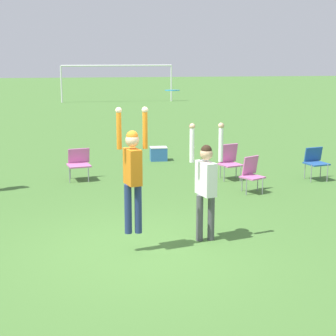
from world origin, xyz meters
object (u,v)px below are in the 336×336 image
person_defending (206,179)px  camping_chair_0 (251,172)px  camping_chair_3 (79,162)px  camping_chair_1 (230,160)px  person_jumping (133,168)px  frisbee (172,90)px  cooler_box (158,154)px  camping_chair_2 (315,160)px

person_defending → camping_chair_0: size_ratio=2.48×
camping_chair_3 → camping_chair_1: bearing=161.3°
person_jumping → frisbee: (0.70, 0.39, 1.21)m
camping_chair_0 → camping_chair_1: camping_chair_1 is taller
person_jumping → camping_chair_3: person_jumping is taller
person_defending → camping_chair_3: bearing=-172.2°
person_jumping → person_defending: 1.39m
camping_chair_1 → cooler_box: camping_chair_1 is taller
camping_chair_2 → cooler_box: camping_chair_2 is taller
person_jumping → camping_chair_1: size_ratio=2.32×
camping_chair_2 → camping_chair_3: 6.10m
person_jumping → camping_chair_0: 4.83m
person_defending → camping_chair_0: (1.77, 3.24, -0.63)m
camping_chair_0 → camping_chair_3: 4.45m
person_defending → frisbee: bearing=-107.2°
person_jumping → frisbee: 1.46m
person_defending → camping_chair_2: 5.73m
frisbee → cooler_box: size_ratio=0.49×
camping_chair_3 → frisbee: bearing=96.2°
person_defending → camping_chair_0: 3.74m
person_defending → camping_chair_3: person_defending is taller
camping_chair_0 → frisbee: bearing=23.4°
camping_chair_2 → person_jumping: bearing=28.1°
frisbee → camping_chair_2: frisbee is taller
camping_chair_1 → camping_chair_2: bearing=150.5°
frisbee → camping_chair_3: frisbee is taller
camping_chair_1 → camping_chair_3: size_ratio=1.14×
camping_chair_0 → camping_chair_1: bearing=-113.4°
person_jumping → camping_chair_2: size_ratio=2.54×
frisbee → person_defending: bearing=-0.9°
frisbee → person_jumping: bearing=-151.1°
person_jumping → person_defending: (1.29, 0.38, -0.32)m
camping_chair_0 → person_jumping: bearing=19.3°
camping_chair_1 → cooler_box: (-1.53, 2.68, -0.30)m
camping_chair_3 → camping_chair_2: bearing=160.1°
person_jumping → cooler_box: 7.92m
person_jumping → frisbee: frisbee is taller
camping_chair_0 → camping_chair_2: (2.00, 1.04, 0.02)m
person_defending → frisbee: (-0.59, 0.01, 1.54)m
camping_chair_0 → camping_chair_1: (-0.17, 1.42, 0.03)m
person_defending → cooler_box: person_defending is taller
person_defending → person_jumping: bearing=-90.0°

